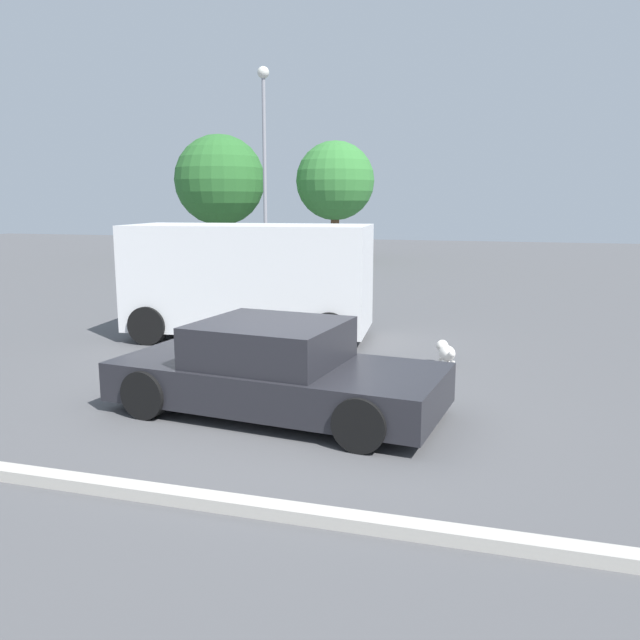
% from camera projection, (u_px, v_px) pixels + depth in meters
% --- Properties ---
extents(ground_plane, '(80.00, 80.00, 0.00)m').
position_uv_depth(ground_plane, '(290.00, 419.00, 8.35)').
color(ground_plane, '#515154').
extents(sedan_foreground, '(4.52, 2.35, 1.22)m').
position_uv_depth(sedan_foreground, '(276.00, 371.00, 8.55)').
color(sedan_foreground, '#232328').
rests_on(sedan_foreground, ground_plane).
extents(dog, '(0.41, 0.60, 0.43)m').
position_uv_depth(dog, '(446.00, 352.00, 10.96)').
color(dog, white).
rests_on(dog, ground_plane).
extents(van_white, '(5.00, 2.60, 2.31)m').
position_uv_depth(van_white, '(249.00, 278.00, 13.13)').
color(van_white, white).
rests_on(van_white, ground_plane).
extents(parking_curb, '(9.56, 0.20, 0.12)m').
position_uv_depth(parking_curb, '(202.00, 500.00, 5.97)').
color(parking_curb, '#B7B2A8').
rests_on(parking_curb, ground_plane).
extents(light_post_near, '(0.44, 0.44, 7.70)m').
position_uv_depth(light_post_near, '(264.00, 139.00, 24.36)').
color(light_post_near, gray).
rests_on(light_post_near, ground_plane).
extents(tree_back_left, '(3.71, 3.71, 5.60)m').
position_uv_depth(tree_back_left, '(335.00, 181.00, 30.62)').
color(tree_back_left, brown).
rests_on(tree_back_left, ground_plane).
extents(tree_back_center, '(4.32, 4.32, 5.95)m').
position_uv_depth(tree_back_center, '(220.00, 180.00, 31.11)').
color(tree_back_center, brown).
rests_on(tree_back_center, ground_plane).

